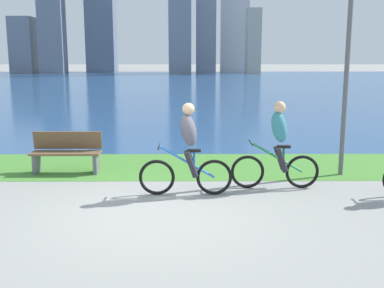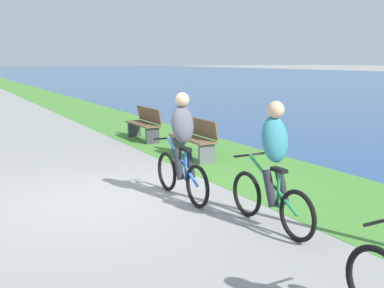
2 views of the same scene
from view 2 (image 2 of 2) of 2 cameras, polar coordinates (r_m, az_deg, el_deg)
The scene contains 6 objects.
ground_plane at distance 7.50m, azimuth -10.85°, elevation -6.81°, with size 300.00×300.00×0.00m, color gray.
grass_strip_bayside at distance 9.06m, azimuth 9.96°, elevation -3.75°, with size 120.00×2.67×0.01m, color #478433.
cyclist_lead at distance 7.21m, azimuth -1.24°, elevation -0.42°, with size 1.72×0.52×1.70m.
cyclist_trailing at distance 6.02m, azimuth 10.02°, elevation -2.78°, with size 1.71×0.52×1.69m.
bench_near_path at distance 10.36m, azimuth 0.28°, elevation 0.71°, with size 1.50×0.47×0.90m.
bench_far_along_path at distance 12.79m, azimuth -5.88°, elevation 2.51°, with size 1.50×0.47×0.90m.
Camera 2 is at (6.84, -2.15, 2.19)m, focal length 42.98 mm.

